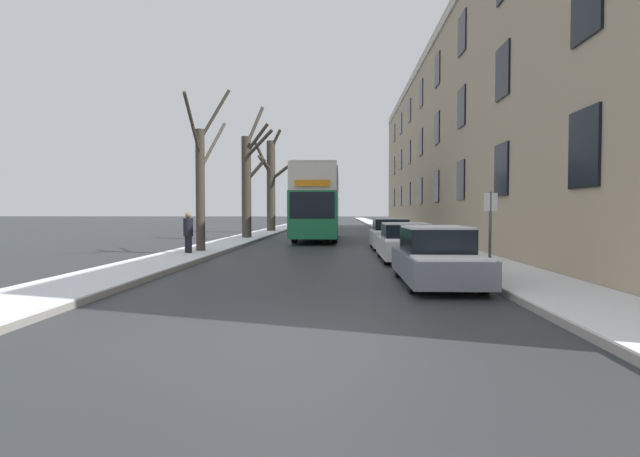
% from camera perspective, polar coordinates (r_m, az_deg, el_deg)
% --- Properties ---
extents(ground_plane, '(320.00, 320.00, 0.00)m').
position_cam_1_polar(ground_plane, '(6.98, -3.76, -12.51)').
color(ground_plane, '#303335').
extents(sidewalk_left, '(2.22, 130.00, 0.16)m').
position_cam_1_polar(sidewalk_left, '(60.03, -3.20, 0.39)').
color(sidewalk_left, gray).
rests_on(sidewalk_left, ground).
extents(sidewalk_right, '(2.22, 130.00, 0.16)m').
position_cam_1_polar(sidewalk_right, '(59.90, 6.68, 0.38)').
color(sidewalk_right, gray).
rests_on(sidewalk_right, ground).
extents(terrace_facade_right, '(9.10, 53.10, 12.52)m').
position_cam_1_polar(terrace_facade_right, '(33.88, 19.92, 9.53)').
color(terrace_facade_right, tan).
rests_on(terrace_facade_right, ground).
extents(bare_tree_left_0, '(1.41, 3.86, 6.63)m').
position_cam_1_polar(bare_tree_left_0, '(20.66, -13.41, 5.19)').
color(bare_tree_left_0, '#423A30').
rests_on(bare_tree_left_0, ground).
extents(bare_tree_left_1, '(2.10, 2.03, 8.21)m').
position_cam_1_polar(bare_tree_left_1, '(30.64, -8.23, 5.34)').
color(bare_tree_left_1, '#423A30').
rests_on(bare_tree_left_1, ground).
extents(bare_tree_left_2, '(3.59, 3.22, 8.36)m').
position_cam_1_polar(bare_tree_left_2, '(40.93, -5.63, 5.24)').
color(bare_tree_left_2, '#423A30').
rests_on(bare_tree_left_2, ground).
extents(double_decker_bus, '(2.53, 11.31, 4.30)m').
position_cam_1_polar(double_decker_bus, '(30.46, -0.30, 3.28)').
color(double_decker_bus, '#1E7A47').
rests_on(double_decker_bus, ground).
extents(parked_car_0, '(1.70, 4.30, 1.39)m').
position_cam_1_polar(parked_car_0, '(12.22, 13.17, -3.27)').
color(parked_car_0, slate).
rests_on(parked_car_0, ground).
extents(parked_car_1, '(1.79, 4.25, 1.34)m').
position_cam_1_polar(parked_car_1, '(17.78, 9.78, -1.65)').
color(parked_car_1, silver).
rests_on(parked_car_1, ground).
extents(parked_car_2, '(1.75, 4.15, 1.43)m').
position_cam_1_polar(parked_car_2, '(23.14, 8.07, -0.71)').
color(parked_car_2, silver).
rests_on(parked_car_2, ground).
extents(oncoming_van, '(1.94, 5.53, 2.13)m').
position_cam_1_polar(oncoming_van, '(45.31, -0.76, 1.24)').
color(oncoming_van, '#9EA3AD').
rests_on(oncoming_van, ground).
extents(pedestrian_left_sidewalk, '(0.37, 0.37, 1.70)m').
position_cam_1_polar(pedestrian_left_sidewalk, '(19.63, -14.82, -0.45)').
color(pedestrian_left_sidewalk, black).
rests_on(pedestrian_left_sidewalk, ground).
extents(street_sign_post, '(0.32, 0.07, 2.22)m').
position_cam_1_polar(street_sign_post, '(12.78, 18.88, -0.19)').
color(street_sign_post, '#4C4F54').
rests_on(street_sign_post, ground).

